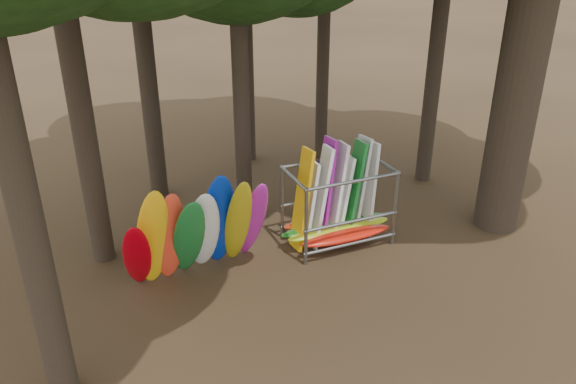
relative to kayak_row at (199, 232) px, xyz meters
name	(u,v)px	position (x,y,z in m)	size (l,w,h in m)	color
ground	(335,260)	(3.34, -0.52, -1.30)	(120.00, 120.00, 0.00)	#47331E
lake	(91,2)	(3.34, 59.48, -1.30)	(160.00, 160.00, 0.00)	gray
kayak_row	(199,232)	(0.00, 0.00, 0.00)	(3.49, 1.93, 2.95)	#BE000D
storage_rack	(337,207)	(3.84, 0.38, -0.30)	(3.17, 1.58, 2.84)	slate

